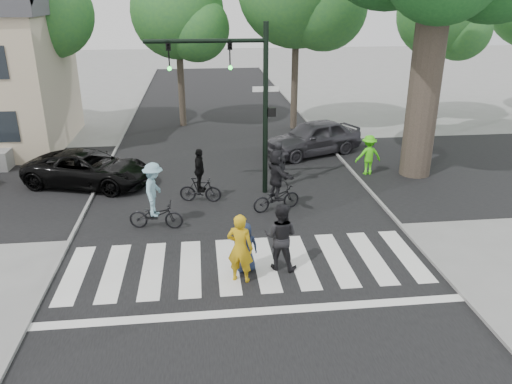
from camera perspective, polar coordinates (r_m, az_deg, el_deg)
ground at (r=12.79m, az=-0.70°, el=-10.48°), size 120.00×120.00×0.00m
road_stem at (r=17.22m, az=-2.42°, el=-1.64°), size 10.00×70.00×0.01m
road_cross at (r=20.01m, az=-3.07°, el=1.73°), size 70.00×10.00×0.01m
curb_left at (r=17.62m, az=-19.04°, el=-2.16°), size 0.10×70.00×0.10m
curb_right at (r=18.23m, az=13.61°, el=-0.75°), size 0.10×70.00×0.10m
crosswalk at (r=13.35m, az=-0.99°, el=-8.95°), size 10.00×3.85×0.01m
traffic_signal at (r=17.29m, az=-1.73°, el=11.95°), size 4.45×0.29×6.00m
bg_tree_2 at (r=27.43m, az=-8.44°, el=19.26°), size 5.04×4.80×8.40m
bg_tree_4 at (r=30.05m, az=20.82°, el=18.07°), size 4.83×4.60×8.15m
pedestrian_woman at (r=12.50m, az=-1.83°, el=-6.45°), size 0.79×0.65×1.84m
pedestrian_child at (r=13.03m, az=-1.21°, el=-6.36°), size 0.74×0.55×1.37m
pedestrian_adult at (r=13.07m, az=2.82°, el=-5.10°), size 1.10×0.99×1.86m
cyclist_left at (r=15.59m, az=-11.50°, el=-0.97°), size 1.75×1.18×2.13m
cyclist_mid at (r=17.44m, az=-6.43°, el=1.33°), size 1.53×0.95×1.93m
cyclist_right at (r=16.59m, az=2.36°, el=0.98°), size 1.79×1.66×2.15m
car_suv at (r=19.95m, az=-18.59°, el=2.54°), size 5.21×3.55×1.32m
car_grey at (r=22.88m, az=6.53°, el=6.21°), size 4.93×3.47×1.56m
bystander_hivis at (r=20.57m, az=12.73°, el=4.15°), size 1.08×0.67×1.62m
bystander_dark at (r=19.37m, az=2.61°, el=3.49°), size 0.67×0.57×1.57m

